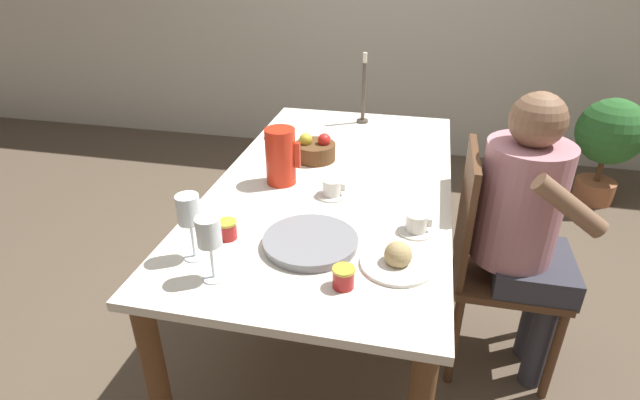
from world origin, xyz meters
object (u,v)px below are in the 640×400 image
at_px(chair_person_side, 491,259).
at_px(wine_glass_water, 189,212).
at_px(jam_jar_amber, 227,229).
at_px(serving_tray, 310,242).
at_px(wine_glass_juice, 209,235).
at_px(bread_plate, 398,259).
at_px(jam_jar_red, 343,276).
at_px(person_seated, 526,222).
at_px(fruit_bowl, 315,150).
at_px(potted_plant, 609,138).
at_px(teacup_near_person, 417,224).
at_px(red_pitcher, 281,156).
at_px(candlestick_tall, 363,96).
at_px(teacup_across, 332,189).

xyz_separation_m(chair_person_side, wine_glass_water, (-0.97, -0.58, 0.42)).
bearing_deg(jam_jar_amber, serving_tray, 2.60).
xyz_separation_m(wine_glass_juice, jam_jar_amber, (-0.04, 0.21, -0.11)).
height_order(bread_plate, jam_jar_red, bread_plate).
bearing_deg(serving_tray, person_seated, 29.04).
bearing_deg(serving_tray, bread_plate, -9.56).
relative_size(jam_jar_amber, jam_jar_red, 1.00).
xyz_separation_m(wine_glass_juice, fruit_bowl, (0.09, 0.90, -0.10)).
xyz_separation_m(chair_person_side, bread_plate, (-0.35, -0.49, 0.28)).
bearing_deg(jam_jar_red, chair_person_side, 51.69).
bearing_deg(potted_plant, chair_person_side, -117.86).
relative_size(wine_glass_water, serving_tray, 0.70).
height_order(wine_glass_juice, teacup_near_person, wine_glass_juice).
bearing_deg(person_seated, jam_jar_amber, -67.53).
height_order(red_pitcher, potted_plant, red_pitcher).
height_order(teacup_near_person, fruit_bowl, fruit_bowl).
height_order(red_pitcher, candlestick_tall, candlestick_tall).
bearing_deg(fruit_bowl, red_pitcher, -107.59).
bearing_deg(person_seated, teacup_across, -86.35).
xyz_separation_m(teacup_near_person, fruit_bowl, (-0.47, 0.52, 0.02)).
bearing_deg(jam_jar_amber, candlestick_tall, 77.47).
height_order(teacup_across, bread_plate, bread_plate).
xyz_separation_m(teacup_across, fruit_bowl, (-0.14, 0.32, 0.02)).
bearing_deg(serving_tray, teacup_across, 90.02).
height_order(teacup_near_person, serving_tray, teacup_near_person).
distance_m(person_seated, teacup_across, 0.73).
bearing_deg(wine_glass_juice, serving_tray, 43.77).
bearing_deg(jam_jar_amber, teacup_across, 52.94).
xyz_separation_m(wine_glass_water, candlestick_tall, (0.33, 1.34, -0.02)).
xyz_separation_m(chair_person_side, red_pitcher, (-0.85, -0.01, 0.37)).
bearing_deg(serving_tray, teacup_near_person, 26.29).
relative_size(teacup_across, bread_plate, 0.55).
height_order(chair_person_side, jam_jar_amber, chair_person_side).
bearing_deg(potted_plant, wine_glass_water, -129.50).
relative_size(teacup_across, serving_tray, 0.40).
height_order(jam_jar_amber, potted_plant, jam_jar_amber).
relative_size(bread_plate, candlestick_tall, 0.62).
bearing_deg(serving_tray, candlestick_tall, 90.30).
xyz_separation_m(jam_jar_red, candlestick_tall, (-0.15, 1.39, 0.11)).
xyz_separation_m(jam_jar_red, potted_plant, (1.37, 2.28, -0.34)).
bearing_deg(bread_plate, fruit_bowl, 120.27).
bearing_deg(fruit_bowl, jam_jar_amber, -101.12).
distance_m(bread_plate, jam_jar_red, 0.20).
height_order(teacup_across, serving_tray, teacup_across).
bearing_deg(person_seated, potted_plant, 155.16).
bearing_deg(person_seated, wine_glass_juice, -56.81).
distance_m(wine_glass_juice, jam_jar_red, 0.39).
bearing_deg(wine_glass_water, candlestick_tall, 76.23).
relative_size(teacup_near_person, jam_jar_amber, 1.88).
bearing_deg(wine_glass_juice, bread_plate, 19.01).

